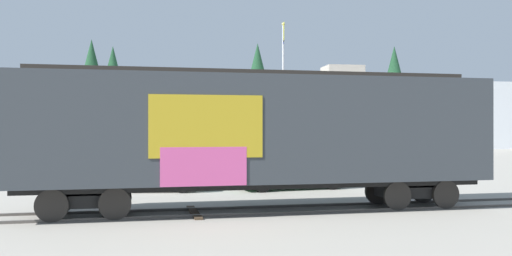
{
  "coord_description": "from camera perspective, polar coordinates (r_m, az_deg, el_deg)",
  "views": [
    {
      "loc": [
        -4.67,
        -16.92,
        2.59
      ],
      "look_at": [
        -0.81,
        2.2,
        2.62
      ],
      "focal_mm": 38.76,
      "sensor_mm": 36.0,
      "label": 1
    }
  ],
  "objects": [
    {
      "name": "freight_car",
      "position": [
        17.28,
        0.28,
        -0.38
      ],
      "size": [
        14.71,
        3.02,
        4.43
      ],
      "color": "#33383D",
      "rests_on": "ground_plane"
    },
    {
      "name": "parked_car_silver",
      "position": [
        23.48,
        -11.32,
        -4.21
      ],
      "size": [
        4.66,
        2.41,
        1.77
      ],
      "color": "#B7BABF",
      "rests_on": "ground_plane"
    },
    {
      "name": "hillside",
      "position": [
        79.1,
        -8.03,
        1.17
      ],
      "size": [
        144.62,
        33.81,
        13.47
      ],
      "color": "silver",
      "rests_on": "ground_plane"
    },
    {
      "name": "track",
      "position": [
        17.62,
        2.33,
        -8.4
      ],
      "size": [
        60.02,
        3.25,
        0.08
      ],
      "color": "#4C4742",
      "rests_on": "ground_plane"
    },
    {
      "name": "flagpole",
      "position": [
        31.4,
        2.84,
        5.65
      ],
      "size": [
        0.46,
        1.64,
        8.67
      ],
      "color": "silver",
      "rests_on": "ground_plane"
    },
    {
      "name": "parked_car_green",
      "position": [
        23.85,
        3.28,
        -4.11
      ],
      "size": [
        4.92,
        2.51,
        1.85
      ],
      "color": "#1E5933",
      "rests_on": "ground_plane"
    },
    {
      "name": "ground_plane",
      "position": [
        17.74,
        4.01,
        -8.47
      ],
      "size": [
        260.0,
        260.0,
        0.0
      ],
      "primitive_type": "plane",
      "color": "gray"
    }
  ]
}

